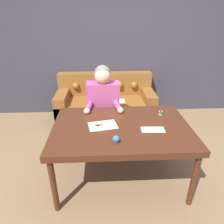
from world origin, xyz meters
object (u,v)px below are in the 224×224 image
Objects in this scene: dining_table at (121,131)px; scissors at (100,125)px; thread_spool at (160,113)px; couch at (106,104)px; pin_cushion at (116,139)px; person at (103,107)px.

scissors is (-0.24, 0.03, 0.07)m from dining_table.
thread_spool reaches higher than dining_table.
pin_cushion is at bearing -87.99° from couch.
person is (-0.05, -0.88, 0.34)m from couch.
thread_spool is 0.82m from pin_cushion.
scissors is at bearing -162.91° from thread_spool.
person is 0.84m from thread_spool.
scissors is at bearing -93.31° from couch.
dining_table is at bearing 75.30° from pin_cushion.
pin_cushion reaches higher than thread_spool.
couch is 1.60m from scissors.
pin_cushion is at bearing -65.49° from scissors.
pin_cushion is (0.16, -0.34, 0.03)m from scissors.
thread_spool is at bearing -63.22° from couch.
person is at bearing -93.17° from couch.
pin_cushion is at bearing -136.19° from thread_spool.
thread_spool is at bearing 43.81° from pin_cushion.
thread_spool is at bearing -31.42° from person.
scissors is 4.55× the size of thread_spool.
person is 6.15× the size of scissors.
couch is 1.41× the size of person.
person reaches higher than scissors.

